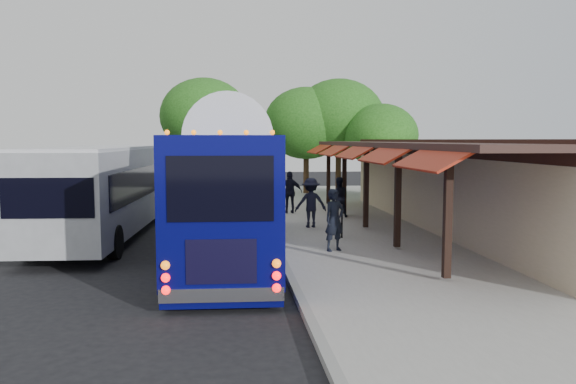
{
  "coord_description": "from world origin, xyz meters",
  "views": [
    {
      "loc": [
        -1.54,
        -16.95,
        3.59
      ],
      "look_at": [
        0.55,
        2.05,
        1.8
      ],
      "focal_mm": 35.0,
      "sensor_mm": 36.0,
      "label": 1
    }
  ],
  "objects_px": {
    "ped_b": "(338,197)",
    "ped_d": "(311,203)",
    "ped_c": "(290,192)",
    "ped_a": "(334,220)",
    "city_bus": "(109,186)",
    "sign_board": "(342,216)",
    "coach_bus": "(229,187)"
  },
  "relations": [
    {
      "from": "ped_c",
      "to": "city_bus",
      "type": "bearing_deg",
      "value": 29.21
    },
    {
      "from": "city_bus",
      "to": "ped_b",
      "type": "height_order",
      "value": "city_bus"
    },
    {
      "from": "ped_d",
      "to": "ped_c",
      "type": "bearing_deg",
      "value": -88.14
    },
    {
      "from": "ped_a",
      "to": "ped_b",
      "type": "relative_size",
      "value": 1.08
    },
    {
      "from": "ped_b",
      "to": "ped_d",
      "type": "height_order",
      "value": "ped_d"
    },
    {
      "from": "ped_a",
      "to": "ped_d",
      "type": "height_order",
      "value": "ped_d"
    },
    {
      "from": "coach_bus",
      "to": "ped_c",
      "type": "relative_size",
      "value": 6.31
    },
    {
      "from": "city_bus",
      "to": "sign_board",
      "type": "height_order",
      "value": "city_bus"
    },
    {
      "from": "ped_c",
      "to": "ped_d",
      "type": "bearing_deg",
      "value": 92.48
    },
    {
      "from": "ped_a",
      "to": "coach_bus",
      "type": "bearing_deg",
      "value": 145.22
    },
    {
      "from": "coach_bus",
      "to": "city_bus",
      "type": "xyz_separation_m",
      "value": [
        -4.46,
        4.11,
        -0.28
      ]
    },
    {
      "from": "ped_a",
      "to": "sign_board",
      "type": "distance_m",
      "value": 2.32
    },
    {
      "from": "coach_bus",
      "to": "ped_d",
      "type": "height_order",
      "value": "coach_bus"
    },
    {
      "from": "city_bus",
      "to": "ped_d",
      "type": "distance_m",
      "value": 7.68
    },
    {
      "from": "coach_bus",
      "to": "ped_b",
      "type": "bearing_deg",
      "value": 57.33
    },
    {
      "from": "ped_b",
      "to": "ped_c",
      "type": "height_order",
      "value": "ped_c"
    },
    {
      "from": "ped_a",
      "to": "ped_b",
      "type": "height_order",
      "value": "ped_a"
    },
    {
      "from": "ped_c",
      "to": "coach_bus",
      "type": "bearing_deg",
      "value": 69.53
    },
    {
      "from": "coach_bus",
      "to": "ped_d",
      "type": "bearing_deg",
      "value": 55.08
    },
    {
      "from": "sign_board",
      "to": "ped_d",
      "type": "bearing_deg",
      "value": 118.24
    },
    {
      "from": "coach_bus",
      "to": "ped_b",
      "type": "xyz_separation_m",
      "value": [
        4.85,
        7.02,
        -1.08
      ]
    },
    {
      "from": "sign_board",
      "to": "ped_b",
      "type": "bearing_deg",
      "value": 92.24
    },
    {
      "from": "sign_board",
      "to": "ped_c",
      "type": "bearing_deg",
      "value": 111.08
    },
    {
      "from": "ped_b",
      "to": "sign_board",
      "type": "xyz_separation_m",
      "value": [
        -0.94,
        -5.29,
        -0.11
      ]
    },
    {
      "from": "ped_d",
      "to": "ped_a",
      "type": "bearing_deg",
      "value": 87.78
    },
    {
      "from": "city_bus",
      "to": "ped_d",
      "type": "height_order",
      "value": "city_bus"
    },
    {
      "from": "city_bus",
      "to": "ped_d",
      "type": "bearing_deg",
      "value": 4.12
    },
    {
      "from": "ped_b",
      "to": "ped_d",
      "type": "xyz_separation_m",
      "value": [
        -1.66,
        -2.77,
        0.08
      ]
    },
    {
      "from": "ped_b",
      "to": "ped_c",
      "type": "relative_size",
      "value": 0.9
    },
    {
      "from": "ped_d",
      "to": "coach_bus",
      "type": "bearing_deg",
      "value": 50.58
    },
    {
      "from": "ped_c",
      "to": "ped_b",
      "type": "bearing_deg",
      "value": 140.95
    },
    {
      "from": "coach_bus",
      "to": "sign_board",
      "type": "relative_size",
      "value": 10.74
    }
  ]
}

